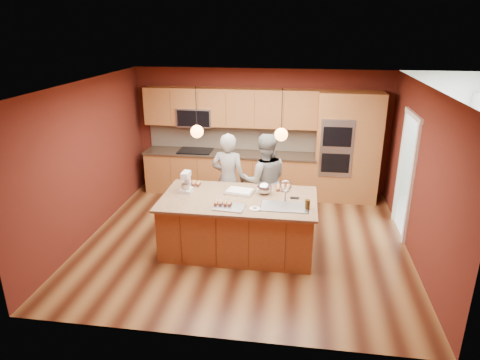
% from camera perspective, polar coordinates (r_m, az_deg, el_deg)
% --- Properties ---
extents(floor, '(5.50, 5.50, 0.00)m').
position_cam_1_polar(floor, '(7.57, 0.67, -8.07)').
color(floor, '#3E1C0F').
rests_on(floor, ground).
extents(ceiling, '(5.50, 5.50, 0.00)m').
position_cam_1_polar(ceiling, '(6.72, 0.76, 12.65)').
color(ceiling, white).
rests_on(ceiling, ground).
extents(wall_back, '(5.50, 0.00, 5.50)m').
position_cam_1_polar(wall_back, '(9.42, 2.76, 6.45)').
color(wall_back, '#4F1A12').
rests_on(wall_back, ground).
extents(wall_front, '(5.50, 0.00, 5.50)m').
position_cam_1_polar(wall_front, '(4.76, -3.35, -7.84)').
color(wall_front, '#4F1A12').
rests_on(wall_front, ground).
extents(wall_left, '(0.00, 5.00, 5.00)m').
position_cam_1_polar(wall_left, '(7.86, -19.59, 2.50)').
color(wall_left, '#4F1A12').
rests_on(wall_left, ground).
extents(wall_right, '(0.00, 5.00, 5.00)m').
position_cam_1_polar(wall_right, '(7.22, 22.89, 0.53)').
color(wall_right, '#4F1A12').
rests_on(wall_right, ground).
extents(cabinet_run, '(3.74, 0.64, 2.30)m').
position_cam_1_polar(cabinet_run, '(9.36, -1.59, 4.06)').
color(cabinet_run, '#955A25').
rests_on(cabinet_run, floor).
extents(oven_column, '(1.30, 0.62, 2.30)m').
position_cam_1_polar(oven_column, '(9.18, 14.11, 4.22)').
color(oven_column, '#955A25').
rests_on(oven_column, floor).
extents(doorway_trim, '(0.08, 1.11, 2.20)m').
position_cam_1_polar(doorway_trim, '(8.04, 21.17, 0.43)').
color(doorway_trim, white).
rests_on(doorway_trim, wall_right).
extents(pendant_left, '(0.20, 0.20, 0.80)m').
position_cam_1_polar(pendant_left, '(6.71, -5.76, 6.48)').
color(pendant_left, black).
rests_on(pendant_left, ceiling).
extents(pendant_right, '(0.20, 0.20, 0.80)m').
position_cam_1_polar(pendant_right, '(6.52, 5.51, 6.09)').
color(pendant_right, black).
rests_on(pendant_right, ceiling).
extents(island, '(2.51, 1.40, 1.30)m').
position_cam_1_polar(island, '(7.10, -0.07, -5.79)').
color(island, '#955A25').
rests_on(island, floor).
extents(person_left, '(0.68, 0.49, 1.75)m').
position_cam_1_polar(person_left, '(7.86, -1.58, 0.05)').
color(person_left, black).
rests_on(person_left, floor).
extents(person_right, '(0.97, 0.82, 1.77)m').
position_cam_1_polar(person_right, '(7.78, 3.28, -0.15)').
color(person_right, slate).
rests_on(person_right, floor).
extents(stand_mixer, '(0.19, 0.26, 0.35)m').
position_cam_1_polar(stand_mixer, '(7.18, -7.19, -0.42)').
color(stand_mixer, silver).
rests_on(stand_mixer, island).
extents(sheet_cake, '(0.52, 0.42, 0.05)m').
position_cam_1_polar(sheet_cake, '(7.13, -0.03, -1.53)').
color(sheet_cake, silver).
rests_on(sheet_cake, island).
extents(cooling_rack, '(0.49, 0.37, 0.02)m').
position_cam_1_polar(cooling_rack, '(6.56, -1.45, -3.63)').
color(cooling_rack, '#A8ABAF').
rests_on(cooling_rack, island).
extents(mixing_bowl, '(0.25, 0.25, 0.21)m').
position_cam_1_polar(mixing_bowl, '(7.06, 3.26, -1.09)').
color(mixing_bowl, silver).
rests_on(mixing_bowl, island).
extents(plate, '(0.17, 0.17, 0.01)m').
position_cam_1_polar(plate, '(6.51, 1.98, -3.86)').
color(plate, silver).
rests_on(plate, island).
extents(tumbler, '(0.08, 0.08, 0.15)m').
position_cam_1_polar(tumbler, '(6.56, 8.98, -3.26)').
color(tumbler, '#35230A').
rests_on(tumbler, island).
extents(phone, '(0.14, 0.08, 0.01)m').
position_cam_1_polar(phone, '(6.96, 7.29, -2.38)').
color(phone, black).
rests_on(phone, island).
extents(cupcakes_left, '(0.32, 0.16, 0.07)m').
position_cam_1_polar(cupcakes_left, '(7.49, -6.48, -0.45)').
color(cupcakes_left, '#D99050').
rests_on(cupcakes_left, island).
extents(cupcakes_rack, '(0.29, 0.15, 0.07)m').
position_cam_1_polar(cupcakes_rack, '(6.60, -2.28, -3.12)').
color(cupcakes_rack, '#D99050').
rests_on(cupcakes_rack, island).
extents(cupcakes_right, '(0.24, 0.24, 0.07)m').
position_cam_1_polar(cupcakes_right, '(7.28, 5.74, -1.04)').
color(cupcakes_right, '#D99050').
rests_on(cupcakes_right, island).
extents(dryer, '(0.72, 0.74, 1.00)m').
position_cam_1_polar(dryer, '(9.36, 28.51, -1.58)').
color(dryer, silver).
rests_on(dryer, floor).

